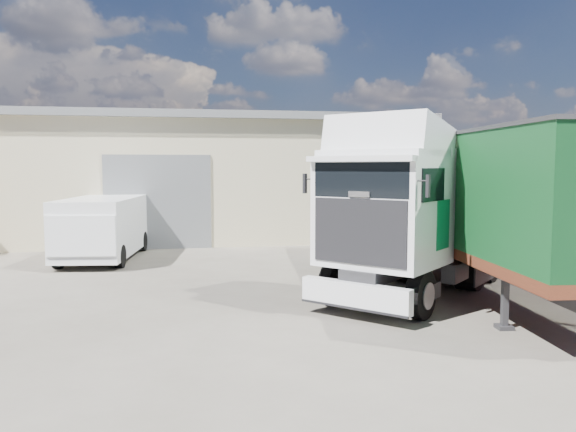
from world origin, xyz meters
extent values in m
plane|color=#27251F|center=(0.00, 0.00, 0.00)|extent=(120.00, 120.00, 0.00)
cube|color=#B5AA8B|center=(-6.00, 16.00, 2.50)|extent=(30.00, 12.00, 5.00)
cube|color=#575A5C|center=(-6.00, 16.00, 5.15)|extent=(30.60, 12.60, 0.30)
cube|color=#575A5C|center=(-2.00, 9.98, 1.80)|extent=(4.00, 0.08, 3.60)
cube|color=#575A5C|center=(-6.00, 16.00, 5.35)|extent=(30.60, 0.40, 0.15)
cube|color=maroon|center=(11.50, 6.00, 1.25)|extent=(0.35, 26.00, 2.50)
cylinder|color=black|center=(3.17, -0.39, 0.51)|extent=(2.37, 2.40, 1.01)
cylinder|color=black|center=(5.57, 1.95, 0.51)|extent=(2.40, 2.43, 1.01)
cylinder|color=black|center=(6.53, 2.89, 0.51)|extent=(2.40, 2.43, 1.01)
cube|color=#2D2D30|center=(4.82, 1.22, 0.86)|extent=(5.13, 5.03, 0.29)
cube|color=silver|center=(2.52, -1.02, 0.53)|extent=(1.87, 1.92, 0.53)
cube|color=silver|center=(3.41, -0.15, 2.18)|extent=(3.25, 3.25, 2.35)
cube|color=black|center=(2.62, -0.92, 1.82)|extent=(1.51, 1.55, 1.34)
cube|color=black|center=(2.64, -0.91, 2.87)|extent=(1.54, 1.58, 0.72)
cube|color=silver|center=(3.55, -0.02, 3.69)|extent=(2.99, 3.00, 1.17)
cube|color=#0C5735|center=(2.85, 0.98, 1.92)|extent=(0.52, 0.51, 1.05)
cube|color=#0C5735|center=(4.52, -0.75, 1.92)|extent=(0.52, 0.51, 1.05)
cylinder|color=#2D2D30|center=(5.71, 2.08, 1.06)|extent=(1.49, 1.49, 0.11)
cube|color=#2D2D30|center=(5.21, -2.07, 0.54)|extent=(0.32, 0.32, 1.08)
cylinder|color=black|center=(6.80, 5.50, 0.52)|extent=(2.58, 1.26, 1.04)
cube|color=#2D2D30|center=(6.43, 1.55, 0.88)|extent=(1.87, 11.77, 0.34)
cube|color=#592414|center=(6.43, 1.55, 1.20)|extent=(3.53, 11.93, 0.23)
cube|color=black|center=(6.43, 1.55, 2.59)|extent=(3.53, 11.93, 2.55)
cube|color=#2D2D30|center=(6.43, 1.55, 3.89)|extent=(3.59, 11.99, 0.08)
cylinder|color=black|center=(-3.90, 6.16, 0.36)|extent=(2.19, 0.96, 0.73)
cylinder|color=black|center=(-3.51, 9.67, 0.36)|extent=(2.19, 0.96, 0.73)
cube|color=silver|center=(-3.70, 7.91, 1.16)|extent=(2.64, 5.28, 1.88)
cube|color=silver|center=(-3.93, 5.83, 1.10)|extent=(2.14, 1.21, 1.21)
cube|color=black|center=(-3.91, 6.05, 1.71)|extent=(1.93, 0.30, 0.66)
camera|label=1|loc=(-0.73, -11.85, 3.13)|focal=35.00mm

